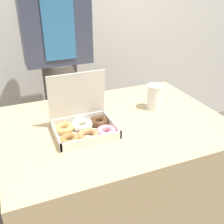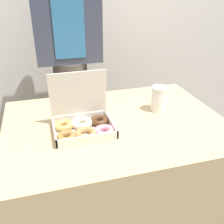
# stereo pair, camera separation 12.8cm
# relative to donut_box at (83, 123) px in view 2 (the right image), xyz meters

# --- Properties ---
(ground_plane) EXTENTS (14.00, 14.00, 0.00)m
(ground_plane) POSITION_rel_donut_box_xyz_m (0.18, 0.04, -0.80)
(ground_plane) COLOR #4C4742
(table) EXTENTS (1.13, 0.82, 0.76)m
(table) POSITION_rel_donut_box_xyz_m (0.18, 0.04, -0.42)
(table) COLOR tan
(table) RESTS_ON ground_plane
(donut_box) EXTENTS (0.31, 0.24, 0.27)m
(donut_box) POSITION_rel_donut_box_xyz_m (0.00, 0.00, 0.00)
(donut_box) COLOR silver
(donut_box) RESTS_ON table
(coffee_cup) EXTENTS (0.09, 0.09, 0.14)m
(coffee_cup) POSITION_rel_donut_box_xyz_m (0.44, 0.10, 0.03)
(coffee_cup) COLOR white
(coffee_cup) RESTS_ON table
(person_customer) EXTENTS (0.43, 0.24, 1.70)m
(person_customer) POSITION_rel_donut_box_xyz_m (0.03, 0.67, 0.12)
(person_customer) COLOR #4C4742
(person_customer) RESTS_ON ground_plane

